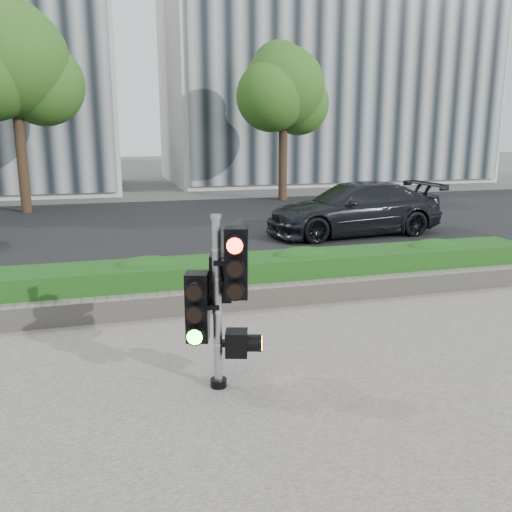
# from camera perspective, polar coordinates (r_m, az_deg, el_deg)

# --- Properties ---
(ground) EXTENTS (120.00, 120.00, 0.00)m
(ground) POSITION_cam_1_polar(r_m,az_deg,el_deg) (7.14, 0.52, -10.50)
(ground) COLOR #51514C
(ground) RESTS_ON ground
(sidewalk) EXTENTS (16.00, 11.00, 0.03)m
(sidewalk) POSITION_cam_1_polar(r_m,az_deg,el_deg) (5.07, 9.07, -21.10)
(sidewalk) COLOR #9E9389
(sidewalk) RESTS_ON ground
(road) EXTENTS (60.00, 13.00, 0.02)m
(road) POSITION_cam_1_polar(r_m,az_deg,el_deg) (16.63, -9.23, 2.97)
(road) COLOR black
(road) RESTS_ON ground
(curb) EXTENTS (60.00, 0.25, 0.12)m
(curb) POSITION_cam_1_polar(r_m,az_deg,el_deg) (10.01, -4.57, -3.23)
(curb) COLOR gray
(curb) RESTS_ON ground
(stone_wall) EXTENTS (12.00, 0.32, 0.34)m
(stone_wall) POSITION_cam_1_polar(r_m,az_deg,el_deg) (8.80, -2.97, -4.55)
(stone_wall) COLOR gray
(stone_wall) RESTS_ON sidewalk
(hedge) EXTENTS (12.00, 1.00, 0.68)m
(hedge) POSITION_cam_1_polar(r_m,az_deg,el_deg) (9.36, -3.87, -2.40)
(hedge) COLOR #2F7825
(hedge) RESTS_ON sidewalk
(building_right) EXTENTS (18.00, 10.00, 12.00)m
(building_right) POSITION_cam_1_polar(r_m,az_deg,el_deg) (33.97, 6.81, 18.19)
(building_right) COLOR #B7B7B2
(building_right) RESTS_ON ground
(tree_left) EXTENTS (4.61, 4.03, 7.34)m
(tree_left) POSITION_cam_1_polar(r_m,az_deg,el_deg) (21.13, -24.23, 17.85)
(tree_left) COLOR black
(tree_left) RESTS_ON ground
(tree_right) EXTENTS (4.10, 3.58, 6.53)m
(tree_right) POSITION_cam_1_polar(r_m,az_deg,el_deg) (23.09, 2.84, 17.00)
(tree_right) COLOR black
(tree_right) RESTS_ON ground
(traffic_signal) EXTENTS (0.72, 0.59, 1.96)m
(traffic_signal) POSITION_cam_1_polar(r_m,az_deg,el_deg) (5.94, -3.83, -3.99)
(traffic_signal) COLOR black
(traffic_signal) RESTS_ON sidewalk
(car_dark) EXTENTS (5.13, 2.36, 1.45)m
(car_dark) POSITION_cam_1_polar(r_m,az_deg,el_deg) (15.40, 10.25, 4.92)
(car_dark) COLOR black
(car_dark) RESTS_ON road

